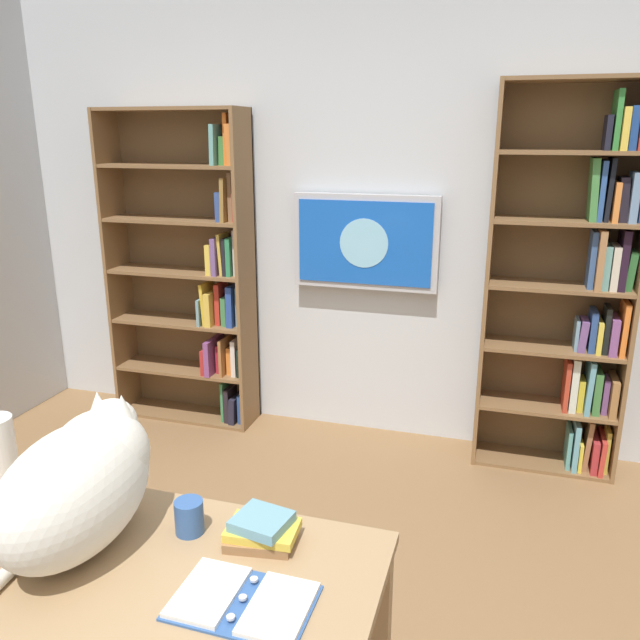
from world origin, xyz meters
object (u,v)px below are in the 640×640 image
wall_mounted_tv (365,242)px  open_binder (243,601)px  desk (108,607)px  desk_book_stack (262,530)px  coffee_mug (189,517)px  bookshelf_left (577,290)px  cat (83,480)px  bookshelf_right (196,277)px

wall_mounted_tv → open_binder: wall_mounted_tv is taller
desk → desk_book_stack: bearing=-146.8°
desk → coffee_mug: (-0.13, -0.21, 0.16)m
bookshelf_left → wall_mounted_tv: bearing=-4.3°
cat → desk_book_stack: cat is taller
desk → open_binder: open_binder is taller
coffee_mug → desk_book_stack: bearing=-175.9°
bookshelf_right → open_binder: bearing=119.3°
cat → open_binder: bearing=167.8°
open_binder → bookshelf_right: bearing=-60.7°
desk → coffee_mug: size_ratio=14.39×
bookshelf_right → coffee_mug: bookshelf_right is taller
bookshelf_right → desk: size_ratio=1.42×
bookshelf_left → open_binder: (0.90, 2.36, -0.26)m
cat → desk_book_stack: size_ratio=3.28×
wall_mounted_tv → desk_book_stack: (-0.22, 2.22, -0.41)m
bookshelf_left → desk_book_stack: size_ratio=10.26×
bookshelf_left → cat: (1.40, 2.25, -0.08)m
desk_book_stack → cat: bearing=15.3°
wall_mounted_tv → desk: 2.51m
desk → coffee_mug: coffee_mug is taller
cat → desk: bearing=138.1°
wall_mounted_tv → bookshelf_right: bearing=4.4°
open_binder → coffee_mug: 0.33m
wall_mounted_tv → open_binder: (-0.27, 2.45, -0.44)m
desk → desk_book_stack: (-0.34, -0.22, 0.15)m
bookshelf_left → cat: bearing=58.2°
wall_mounted_tv → desk_book_stack: wall_mounted_tv is taller
open_binder → desk: bearing=-1.2°
bookshelf_left → desk_book_stack: 2.34m
cat → coffee_mug: bearing=-156.0°
coffee_mug → desk_book_stack: (-0.21, -0.01, -0.01)m
bookshelf_right → wall_mounted_tv: 1.10m
open_binder → desk_book_stack: bearing=-79.2°
wall_mounted_tv → cat: 2.37m
bookshelf_left → desk: size_ratio=1.50×
open_binder → wall_mounted_tv: bearing=-83.8°
bookshelf_right → open_binder: 2.72m
bookshelf_right → desk: bookshelf_right is taller
open_binder → desk_book_stack: size_ratio=1.65×
bookshelf_right → open_binder: size_ratio=5.87×
bookshelf_right → desk: 2.56m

